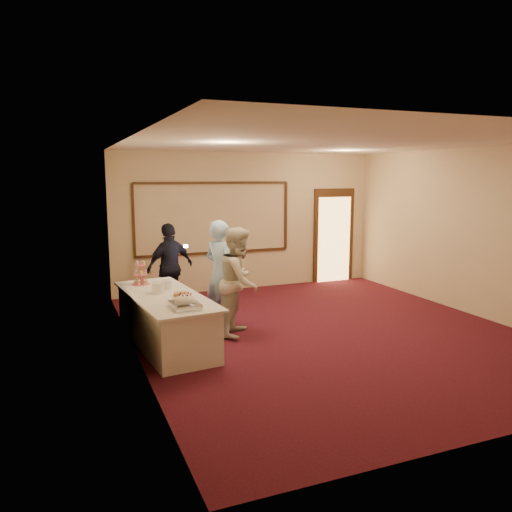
{
  "coord_description": "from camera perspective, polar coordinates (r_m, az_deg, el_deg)",
  "views": [
    {
      "loc": [
        -3.93,
        -6.78,
        2.51
      ],
      "look_at": [
        -0.83,
        0.98,
        1.15
      ],
      "focal_mm": 35.0,
      "sensor_mm": 36.0,
      "label": 1
    }
  ],
  "objects": [
    {
      "name": "floor",
      "position": [
        8.23,
        7.99,
        -8.6
      ],
      "size": [
        7.0,
        7.0,
        0.0
      ],
      "primitive_type": "plane",
      "color": "black",
      "rests_on": "ground"
    },
    {
      "name": "room_walls",
      "position": [
        7.86,
        8.32,
        5.6
      ],
      "size": [
        6.04,
        7.04,
        3.02
      ],
      "color": "beige",
      "rests_on": "floor"
    },
    {
      "name": "wall_molding",
      "position": [
        10.76,
        -4.81,
        4.35
      ],
      "size": [
        3.45,
        0.04,
        1.55
      ],
      "color": "#361A10",
      "rests_on": "room_walls"
    },
    {
      "name": "doorway",
      "position": [
        11.99,
        8.86,
        2.27
      ],
      "size": [
        1.05,
        0.07,
        2.2
      ],
      "color": "#361A10",
      "rests_on": "floor"
    },
    {
      "name": "buffet_table",
      "position": [
        7.58,
        -10.28,
        -7.17
      ],
      "size": [
        1.21,
        2.55,
        0.77
      ],
      "color": "silver",
      "rests_on": "floor"
    },
    {
      "name": "pavlova_tray",
      "position": [
        6.7,
        -8.13,
        -5.21
      ],
      "size": [
        0.37,
        0.51,
        0.18
      ],
      "color": "#B3B4BA",
      "rests_on": "buffet_table"
    },
    {
      "name": "cupcake_stand",
      "position": [
        8.22,
        -13.04,
        -2.15
      ],
      "size": [
        0.29,
        0.29,
        0.42
      ],
      "color": "#E7567C",
      "rests_on": "buffet_table"
    },
    {
      "name": "plate_stack_a",
      "position": [
        7.57,
        -11.11,
        -3.58
      ],
      "size": [
        0.2,
        0.2,
        0.16
      ],
      "color": "white",
      "rests_on": "buffet_table"
    },
    {
      "name": "plate_stack_b",
      "position": [
        7.8,
        -10.21,
        -3.27
      ],
      "size": [
        0.17,
        0.17,
        0.14
      ],
      "color": "white",
      "rests_on": "buffet_table"
    },
    {
      "name": "tart",
      "position": [
        7.32,
        -8.58,
        -4.41
      ],
      "size": [
        0.25,
        0.25,
        0.05
      ],
      "color": "white",
      "rests_on": "buffet_table"
    },
    {
      "name": "man",
      "position": [
        8.38,
        -4.07,
        -1.94
      ],
      "size": [
        0.67,
        0.77,
        1.78
      ],
      "primitive_type": "imported",
      "rotation": [
        0.0,
        0.0,
        2.04
      ],
      "color": "#99C7F8",
      "rests_on": "floor"
    },
    {
      "name": "woman",
      "position": [
        7.88,
        -1.92,
        -2.88
      ],
      "size": [
        1.0,
        1.05,
        1.71
      ],
      "primitive_type": "imported",
      "rotation": [
        0.0,
        0.0,
        0.98
      ],
      "color": "beige",
      "rests_on": "floor"
    },
    {
      "name": "guest",
      "position": [
        9.39,
        -9.78,
        -1.26
      ],
      "size": [
        1.04,
        0.72,
        1.64
      ],
      "primitive_type": "imported",
      "rotation": [
        0.0,
        0.0,
        3.51
      ],
      "color": "black",
      "rests_on": "floor"
    },
    {
      "name": "camera_flash",
      "position": [
        9.13,
        -8.04,
        1.12
      ],
      "size": [
        0.08,
        0.05,
        0.05
      ],
      "primitive_type": "cube",
      "rotation": [
        0.0,
        0.0,
        0.17
      ],
      "color": "white",
      "rests_on": "guest"
    }
  ]
}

